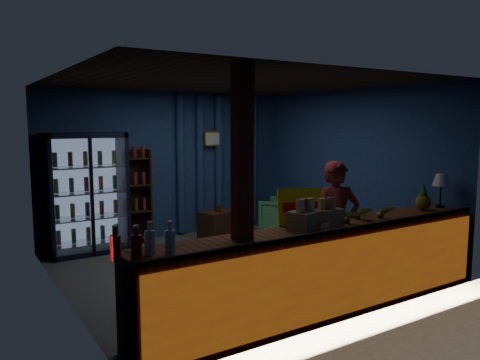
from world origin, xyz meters
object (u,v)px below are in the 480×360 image
(green_chair, at_px, (282,215))
(table_lamp, at_px, (441,181))
(pastry_tray, at_px, (317,226))
(shopkeeper, at_px, (337,226))

(green_chair, height_order, table_lamp, table_lamp)
(pastry_tray, bearing_deg, shopkeeper, 32.70)
(green_chair, bearing_deg, pastry_tray, 23.95)
(table_lamp, bearing_deg, shopkeeper, 163.22)
(shopkeeper, distance_m, green_chair, 3.09)
(shopkeeper, relative_size, table_lamp, 3.58)
(shopkeeper, bearing_deg, table_lamp, 4.18)
(shopkeeper, xyz_separation_m, table_lamp, (1.42, -0.43, 0.50))
(shopkeeper, bearing_deg, pastry_tray, -126.33)
(pastry_tray, bearing_deg, green_chair, 58.17)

